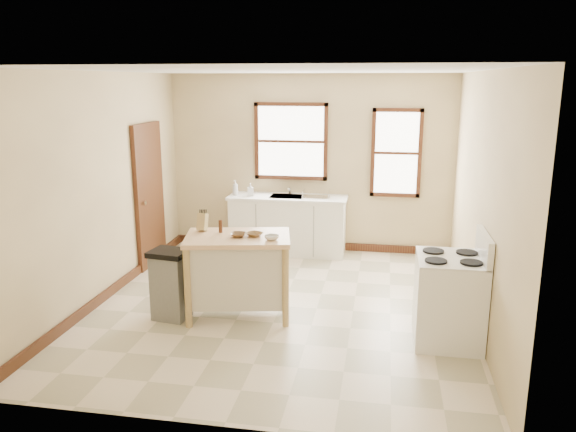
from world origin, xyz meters
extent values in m
plane|color=beige|center=(0.00, 0.00, 0.00)|extent=(5.00, 5.00, 0.00)
plane|color=white|center=(0.00, 0.00, 2.80)|extent=(5.00, 5.00, 0.00)
cube|color=beige|center=(0.00, 2.50, 1.40)|extent=(4.50, 0.04, 2.80)
cube|color=beige|center=(-2.25, 0.00, 1.40)|extent=(0.04, 5.00, 2.80)
cube|color=beige|center=(2.25, 0.00, 1.40)|extent=(0.04, 5.00, 2.80)
cube|color=#3B1510|center=(-2.21, 1.30, 1.05)|extent=(0.06, 0.90, 2.10)
cube|color=#3B1510|center=(0.00, 2.47, 0.06)|extent=(4.50, 0.04, 0.12)
cube|color=#3B1510|center=(-2.22, 0.00, 0.06)|extent=(0.04, 5.00, 0.12)
cylinder|color=silver|center=(-0.30, 2.38, 1.03)|extent=(0.03, 0.03, 0.22)
imported|color=#B2B2B2|center=(-1.14, 2.15, 1.04)|extent=(0.12, 0.12, 0.23)
imported|color=#B2B2B2|center=(-0.88, 2.13, 1.02)|extent=(0.11, 0.11, 0.20)
cylinder|color=#472413|center=(-0.67, -0.24, 1.04)|extent=(0.05, 0.05, 0.15)
imported|color=brown|center=(-0.42, -0.38, 0.99)|extent=(0.18, 0.18, 0.04)
imported|color=brown|center=(-0.24, -0.33, 0.99)|extent=(0.24, 0.24, 0.04)
imported|color=silver|center=(-0.02, -0.43, 0.99)|extent=(0.22, 0.22, 0.05)
camera|label=1|loc=(1.19, -6.31, 2.69)|focal=35.00mm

